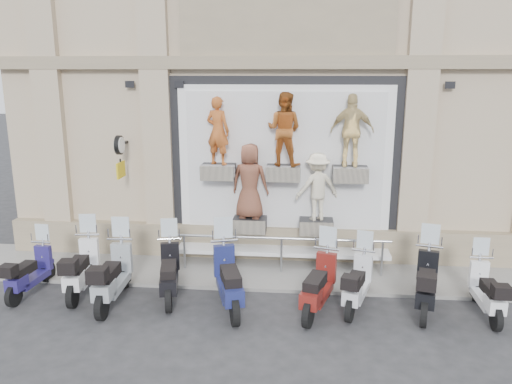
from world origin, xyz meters
The scene contains 15 objects.
ground centered at (0.00, 0.00, 0.00)m, with size 90.00×90.00×0.00m, color #2B2B2D.
sidewalk centered at (0.00, 2.10, 0.04)m, with size 16.00×2.20×0.08m, color gray.
building centered at (0.00, 7.00, 6.00)m, with size 14.00×8.60×12.00m, color tan, non-canonical shape.
shop_vitrine centered at (0.06, 2.75, 2.40)m, with size 5.60×0.92×4.30m.
guard_rail centered at (0.00, 2.00, 0.47)m, with size 5.06×0.10×0.93m, color #9EA0A5, non-canonical shape.
clock_sign_bracket centered at (-3.90, 2.47, 2.80)m, with size 0.10×0.80×1.02m.
scooter_a centered at (-5.28, 0.48, 0.69)m, with size 0.50×1.70×1.38m, color navy, non-canonical shape.
scooter_b centered at (-4.20, 0.63, 0.79)m, with size 0.57×1.94×1.58m, color white, non-canonical shape.
scooter_c centered at (-3.36, 0.24, 0.82)m, with size 0.59×2.02×1.64m, color gray, non-canonical shape.
scooter_d centered at (-2.29, 0.60, 0.77)m, with size 0.55×1.90×1.55m, color black, non-canonical shape.
scooter_e centered at (-0.98, 0.24, 0.85)m, with size 0.61×2.09×1.70m, color navy, non-canonical shape.
scooter_f centered at (0.82, 0.26, 0.79)m, with size 0.56×1.93×1.57m, color maroon, non-canonical shape.
scooter_g centered at (1.60, 0.49, 0.72)m, with size 0.52×1.78×1.45m, color silver, non-canonical shape.
scooter_h centered at (2.94, 0.51, 0.80)m, with size 0.58×1.98×1.61m, color black, non-canonical shape.
scooter_i centered at (4.06, 0.42, 0.70)m, with size 0.50×1.72×1.40m, color white, non-canonical shape.
Camera 1 is at (0.46, -8.93, 4.65)m, focal length 35.00 mm.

